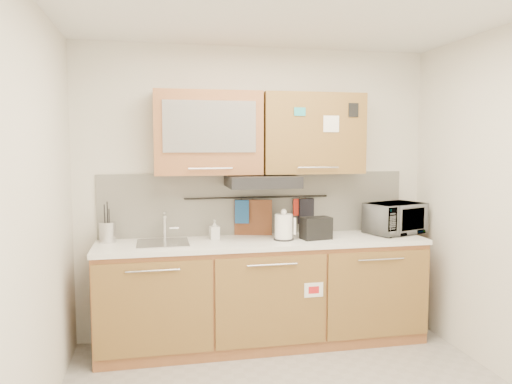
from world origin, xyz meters
name	(u,v)px	position (x,y,z in m)	size (l,w,h in m)	color
wall_back	(256,192)	(0.00, 1.50, 1.30)	(3.20, 3.20, 0.00)	silver
wall_left	(28,223)	(-1.60, 0.00, 1.30)	(3.00, 3.00, 0.00)	silver
base_cabinet	(263,298)	(0.00, 1.19, 0.41)	(2.80, 0.64, 0.88)	#AE683D
countertop	(264,242)	(0.00, 1.19, 0.90)	(2.82, 0.62, 0.04)	white
backsplash	(257,203)	(0.00, 1.49, 1.20)	(2.80, 0.02, 0.56)	silver
upper_cabinets	(260,133)	(0.00, 1.32, 1.83)	(1.82, 0.37, 0.70)	#AE683D
range_hood	(262,181)	(0.00, 1.25, 1.42)	(0.60, 0.46, 0.10)	black
sink	(163,243)	(-0.85, 1.21, 0.92)	(0.42, 0.40, 0.26)	silver
utensil_rail	(257,197)	(0.00, 1.45, 1.26)	(0.02, 0.02, 1.30)	black
utensil_crock	(108,232)	(-1.30, 1.35, 1.01)	(0.16, 0.16, 0.34)	silver
kettle	(284,228)	(0.17, 1.16, 1.03)	(0.20, 0.19, 0.27)	white
toaster	(316,228)	(0.45, 1.13, 1.02)	(0.27, 0.19, 0.19)	black
microwave	(395,218)	(1.25, 1.25, 1.06)	(0.51, 0.34, 0.28)	#999999
soap_bottle	(215,230)	(-0.41, 1.29, 1.01)	(0.08, 0.08, 0.17)	#999999
cutting_board	(253,223)	(-0.04, 1.44, 1.03)	(0.34, 0.02, 0.42)	brown
oven_mitt	(242,212)	(-0.15, 1.44, 1.14)	(0.13, 0.03, 0.21)	navy
dark_pouch	(306,211)	(0.45, 1.44, 1.12)	(0.15, 0.04, 0.23)	black
pot_holder	(300,207)	(0.39, 1.44, 1.16)	(0.12, 0.02, 0.15)	red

